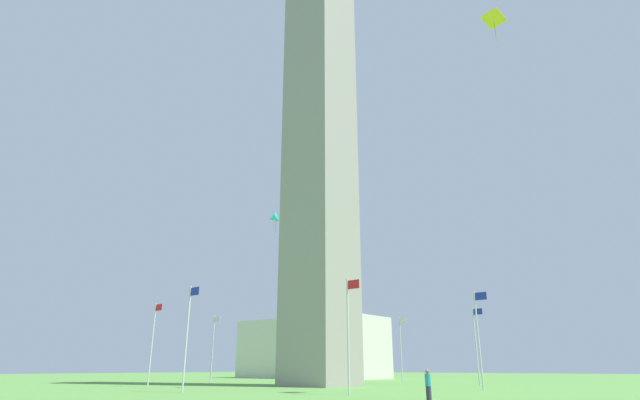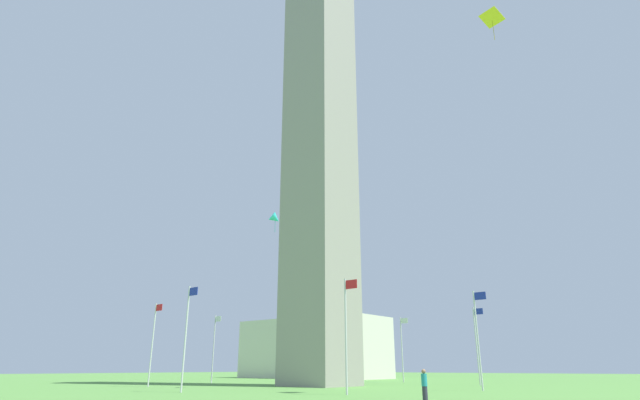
{
  "view_description": "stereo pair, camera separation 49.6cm",
  "coord_description": "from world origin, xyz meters",
  "px_view_note": "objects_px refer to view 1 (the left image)",
  "views": [
    {
      "loc": [
        32.82,
        -41.77,
        1.8
      ],
      "look_at": [
        0.0,
        0.0,
        19.69
      ],
      "focal_mm": 27.94,
      "sensor_mm": 36.0,
      "label": 1
    },
    {
      "loc": [
        33.21,
        -41.46,
        1.8
      ],
      "look_at": [
        0.0,
        0.0,
        19.69
      ],
      "focal_mm": 27.94,
      "sensor_mm": 36.0,
      "label": 2
    }
  ],
  "objects_px": {
    "obelisk_monument": "(320,126)",
    "flagpole_e": "(401,346)",
    "flagpole_sw": "(153,340)",
    "kite_cyan_delta": "(276,219)",
    "distant_building": "(311,349)",
    "flagpole_se": "(306,347)",
    "flagpole_n": "(479,335)",
    "flagpole_s": "(213,345)",
    "person_teal_shirt": "(428,385)",
    "flagpole_ne": "(476,342)",
    "flagpole_nw": "(349,329)",
    "kite_yellow_diamond": "(494,19)",
    "flagpole_w": "(188,332)"
  },
  "relations": [
    {
      "from": "flagpole_se",
      "to": "flagpole_n",
      "type": "bearing_deg",
      "value": -22.5
    },
    {
      "from": "kite_cyan_delta",
      "to": "distant_building",
      "type": "xyz_separation_m",
      "value": [
        -25.35,
        36.62,
        -10.48
      ]
    },
    {
      "from": "flagpole_w",
      "to": "kite_cyan_delta",
      "type": "distance_m",
      "value": 13.91
    },
    {
      "from": "flagpole_w",
      "to": "distant_building",
      "type": "bearing_deg",
      "value": 118.31
    },
    {
      "from": "obelisk_monument",
      "to": "flagpole_s",
      "type": "relative_size",
      "value": 7.27
    },
    {
      "from": "flagpole_e",
      "to": "flagpole_s",
      "type": "relative_size",
      "value": 1.0
    },
    {
      "from": "flagpole_ne",
      "to": "distant_building",
      "type": "relative_size",
      "value": 0.3
    },
    {
      "from": "flagpole_s",
      "to": "flagpole_nw",
      "type": "relative_size",
      "value": 1.0
    },
    {
      "from": "flagpole_ne",
      "to": "kite_yellow_diamond",
      "type": "bearing_deg",
      "value": -58.78
    },
    {
      "from": "flagpole_ne",
      "to": "flagpole_e",
      "type": "xyz_separation_m",
      "value": [
        -11.84,
        4.9,
        0.0
      ]
    },
    {
      "from": "obelisk_monument",
      "to": "flagpole_sw",
      "type": "bearing_deg",
      "value": -134.85
    },
    {
      "from": "flagpole_n",
      "to": "person_teal_shirt",
      "type": "height_order",
      "value": "flagpole_n"
    },
    {
      "from": "flagpole_se",
      "to": "flagpole_w",
      "type": "xyz_separation_m",
      "value": [
        11.84,
        -28.59,
        0.0
      ]
    },
    {
      "from": "flagpole_e",
      "to": "flagpole_se",
      "type": "xyz_separation_m",
      "value": [
        -11.84,
        -4.9,
        0.0
      ]
    },
    {
      "from": "flagpole_nw",
      "to": "obelisk_monument",
      "type": "bearing_deg",
      "value": 135.15
    },
    {
      "from": "flagpole_s",
      "to": "flagpole_ne",
      "type": "bearing_deg",
      "value": 22.5
    },
    {
      "from": "flagpole_n",
      "to": "flagpole_e",
      "type": "bearing_deg",
      "value": 135.0
    },
    {
      "from": "flagpole_se",
      "to": "distant_building",
      "type": "bearing_deg",
      "value": 127.04
    },
    {
      "from": "distant_building",
      "to": "kite_cyan_delta",
      "type": "bearing_deg",
      "value": -55.31
    },
    {
      "from": "flagpole_n",
      "to": "flagpole_s",
      "type": "relative_size",
      "value": 1.0
    },
    {
      "from": "flagpole_ne",
      "to": "kite_yellow_diamond",
      "type": "height_order",
      "value": "kite_yellow_diamond"
    },
    {
      "from": "flagpole_e",
      "to": "distant_building",
      "type": "height_order",
      "value": "distant_building"
    },
    {
      "from": "obelisk_monument",
      "to": "flagpole_n",
      "type": "distance_m",
      "value": 29.77
    },
    {
      "from": "flagpole_s",
      "to": "flagpole_sw",
      "type": "distance_m",
      "value": 12.82
    },
    {
      "from": "obelisk_monument",
      "to": "flagpole_w",
      "type": "bearing_deg",
      "value": -89.79
    },
    {
      "from": "flagpole_nw",
      "to": "flagpole_e",
      "type": "bearing_deg",
      "value": 112.5
    },
    {
      "from": "flagpole_nw",
      "to": "flagpole_ne",
      "type": "bearing_deg",
      "value": 90.0
    },
    {
      "from": "flagpole_sw",
      "to": "flagpole_n",
      "type": "bearing_deg",
      "value": 22.5
    },
    {
      "from": "obelisk_monument",
      "to": "kite_cyan_delta",
      "type": "bearing_deg",
      "value": -82.22
    },
    {
      "from": "flagpole_n",
      "to": "flagpole_nw",
      "type": "xyz_separation_m",
      "value": [
        -4.9,
        -11.84,
        0.0
      ]
    },
    {
      "from": "flagpole_w",
      "to": "flagpole_s",
      "type": "bearing_deg",
      "value": 135.0
    },
    {
      "from": "kite_cyan_delta",
      "to": "flagpole_nw",
      "type": "bearing_deg",
      "value": -18.17
    },
    {
      "from": "flagpole_ne",
      "to": "flagpole_nw",
      "type": "xyz_separation_m",
      "value": [
        -0.0,
        -23.68,
        0.0
      ]
    },
    {
      "from": "flagpole_n",
      "to": "kite_yellow_diamond",
      "type": "xyz_separation_m",
      "value": [
        6.42,
        -6.84,
        24.1
      ]
    },
    {
      "from": "flagpole_se",
      "to": "flagpole_nw",
      "type": "distance_m",
      "value": 33.49
    },
    {
      "from": "person_teal_shirt",
      "to": "flagpole_e",
      "type": "bearing_deg",
      "value": -27.54
    },
    {
      "from": "flagpole_ne",
      "to": "distant_building",
      "type": "bearing_deg",
      "value": 155.48
    },
    {
      "from": "flagpole_se",
      "to": "kite_yellow_diamond",
      "type": "bearing_deg",
      "value": -28.08
    },
    {
      "from": "flagpole_s",
      "to": "distant_building",
      "type": "bearing_deg",
      "value": 104.89
    },
    {
      "from": "obelisk_monument",
      "to": "flagpole_e",
      "type": "bearing_deg",
      "value": 89.79
    },
    {
      "from": "flagpole_e",
      "to": "obelisk_monument",
      "type": "bearing_deg",
      "value": -90.21
    },
    {
      "from": "flagpole_nw",
      "to": "person_teal_shirt",
      "type": "distance_m",
      "value": 8.72
    },
    {
      "from": "flagpole_ne",
      "to": "kite_cyan_delta",
      "type": "xyz_separation_m",
      "value": [
        -10.77,
        -20.15,
        11.01
      ]
    },
    {
      "from": "flagpole_ne",
      "to": "person_teal_shirt",
      "type": "height_order",
      "value": "flagpole_ne"
    },
    {
      "from": "flagpole_sw",
      "to": "flagpole_nw",
      "type": "xyz_separation_m",
      "value": [
        23.68,
        -0.0,
        0.0
      ]
    },
    {
      "from": "flagpole_se",
      "to": "flagpole_sw",
      "type": "bearing_deg",
      "value": -90.0
    },
    {
      "from": "flagpole_sw",
      "to": "flagpole_nw",
      "type": "bearing_deg",
      "value": -0.0
    },
    {
      "from": "flagpole_e",
      "to": "flagpole_nw",
      "type": "xyz_separation_m",
      "value": [
        11.84,
        -28.59,
        0.0
      ]
    },
    {
      "from": "kite_yellow_diamond",
      "to": "distant_building",
      "type": "relative_size",
      "value": 0.09
    },
    {
      "from": "obelisk_monument",
      "to": "flagpole_se",
      "type": "distance_m",
      "value": 29.72
    }
  ]
}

